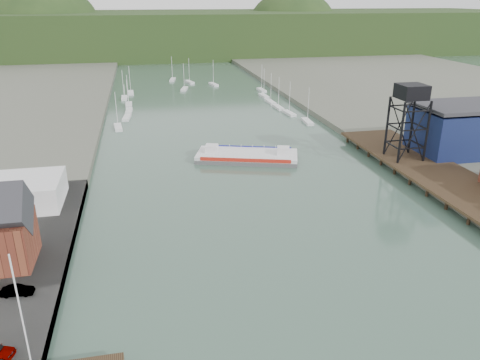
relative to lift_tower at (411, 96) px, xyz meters
name	(u,v)px	position (x,y,z in m)	size (l,w,h in m)	color
east_pier	(447,179)	(2.00, -13.00, -13.75)	(14.00, 70.00, 2.45)	black
white_shed	(7,193)	(-79.00, -8.00, -11.80)	(18.00, 12.00, 4.50)	silver
flagpole	(20,310)	(-68.00, -48.00, -8.05)	(0.16, 0.16, 12.00)	silver
lift_tower	(411,96)	(0.00, 0.00, 0.00)	(6.50, 6.50, 16.00)	black
blue_shed	(461,130)	(15.00, 2.00, -8.59)	(20.50, 14.50, 11.30)	#0D103A
marina_sailboats	(199,99)	(-34.92, 80.46, -15.30)	(57.71, 92.65, 0.90)	silver
distant_hills	(162,36)	(-38.98, 243.35, -5.27)	(500.00, 120.00, 80.00)	#1E3316
chain_ferry	(247,156)	(-32.54, 11.67, -14.70)	(24.62, 15.72, 3.30)	#505153
car_west_b	(17,291)	(-71.65, -36.15, -13.43)	(1.31, 3.77, 1.24)	#999999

